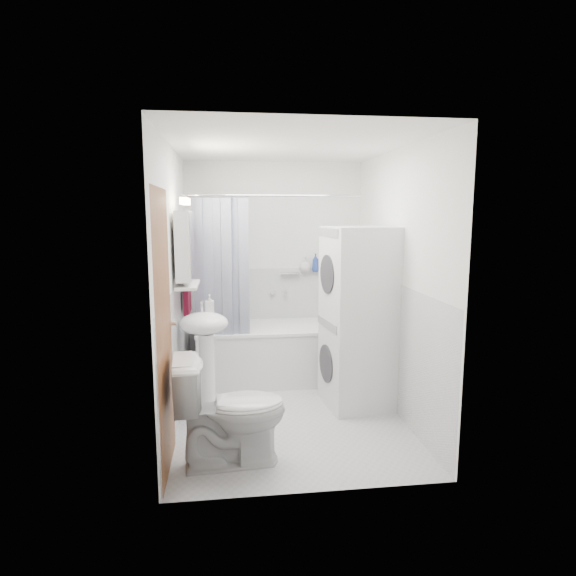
{
  "coord_description": "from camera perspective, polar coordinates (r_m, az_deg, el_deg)",
  "views": [
    {
      "loc": [
        -0.54,
        -4.19,
        1.83
      ],
      "look_at": [
        0.01,
        0.15,
        1.15
      ],
      "focal_mm": 30.0,
      "sensor_mm": 36.0,
      "label": 1
    }
  ],
  "objects": [
    {
      "name": "wainscot",
      "position": [
        4.68,
        -0.37,
        -6.36
      ],
      "size": [
        1.98,
        2.58,
        2.58
      ],
      "color": "white",
      "rests_on": "ground"
    },
    {
      "name": "toilet",
      "position": [
        3.64,
        -6.83,
        -14.27
      ],
      "size": [
        0.85,
        0.51,
        0.8
      ],
      "primitive_type": "imported",
      "rotation": [
        0.0,
        0.0,
        1.64
      ],
      "color": "white",
      "rests_on": "ground"
    },
    {
      "name": "shelf_bottle",
      "position": [
        4.2,
        -11.96,
        0.71
      ],
      "size": [
        0.07,
        0.18,
        0.07
      ],
      "primitive_type": "imported",
      "color": "gray",
      "rests_on": "shelf"
    },
    {
      "name": "sink",
      "position": [
        4.43,
        -9.82,
        -5.98
      ],
      "size": [
        0.44,
        0.37,
        1.04
      ],
      "color": "white",
      "rests_on": "ground"
    },
    {
      "name": "floor",
      "position": [
        4.6,
        0.09,
        -14.54
      ],
      "size": [
        2.6,
        2.6,
        0.0
      ],
      "primitive_type": "plane",
      "color": "silver",
      "rests_on": "ground"
    },
    {
      "name": "shower_curtain",
      "position": [
        4.83,
        -7.84,
        1.89
      ],
      "size": [
        0.55,
        0.02,
        1.45
      ],
      "color": "#131D43",
      "rests_on": "curtain_rod"
    },
    {
      "name": "shower_caddy",
      "position": [
        5.52,
        0.22,
        1.79
      ],
      "size": [
        0.22,
        0.06,
        0.02
      ],
      "primitive_type": "cube",
      "color": "silver",
      "rests_on": "room_walls"
    },
    {
      "name": "door",
      "position": [
        3.76,
        -13.36,
        -4.12
      ],
      "size": [
        0.05,
        2.0,
        2.0
      ],
      "color": "brown",
      "rests_on": "ground"
    },
    {
      "name": "room_walls",
      "position": [
        4.24,
        0.1,
        4.24
      ],
      "size": [
        2.6,
        2.6,
        2.6
      ],
      "color": "white",
      "rests_on": "ground"
    },
    {
      "name": "towel",
      "position": [
        4.82,
        -11.95,
        2.42
      ],
      "size": [
        0.07,
        0.37,
        0.89
      ],
      "color": "#5E0D1C",
      "rests_on": "room_walls"
    },
    {
      "name": "shampoo_b",
      "position": [
        5.56,
        3.27,
        2.36
      ],
      "size": [
        0.08,
        0.21,
        0.08
      ],
      "primitive_type": "imported",
      "color": "navy",
      "rests_on": "shower_caddy"
    },
    {
      "name": "soap_pump",
      "position": [
        4.53,
        -9.26,
        -2.44
      ],
      "size": [
        0.08,
        0.17,
        0.08
      ],
      "primitive_type": "imported",
      "color": "gray",
      "rests_on": "sink"
    },
    {
      "name": "shampoo_a",
      "position": [
        5.54,
        2.05,
        2.6
      ],
      "size": [
        0.13,
        0.17,
        0.13
      ],
      "primitive_type": "imported",
      "color": "gray",
      "rests_on": "shower_caddy"
    },
    {
      "name": "shelf",
      "position": [
        4.35,
        -11.78,
        0.37
      ],
      "size": [
        0.18,
        0.54,
        0.02
      ],
      "primitive_type": "cube",
      "color": "silver",
      "rests_on": "room_walls"
    },
    {
      "name": "medicine_cabinet",
      "position": [
        4.32,
        -12.13,
        5.16
      ],
      "size": [
        0.13,
        0.5,
        0.71
      ],
      "color": "white",
      "rests_on": "room_walls"
    },
    {
      "name": "curtain_rod",
      "position": [
        4.82,
        -1.77,
        10.89
      ],
      "size": [
        1.78,
        0.02,
        0.02
      ],
      "primitive_type": "cylinder",
      "rotation": [
        0.0,
        1.57,
        0.0
      ],
      "color": "silver",
      "rests_on": "room_walls"
    },
    {
      "name": "shelf_cup",
      "position": [
        4.46,
        -11.69,
        1.39
      ],
      "size": [
        0.1,
        0.09,
        0.1
      ],
      "primitive_type": "imported",
      "color": "gray",
      "rests_on": "shelf"
    },
    {
      "name": "tub_spout",
      "position": [
        5.55,
        -0.31,
        -0.45
      ],
      "size": [
        0.04,
        0.12,
        0.04
      ],
      "primitive_type": "cylinder",
      "rotation": [
        1.57,
        0.0,
        0.0
      ],
      "color": "silver",
      "rests_on": "room_walls"
    },
    {
      "name": "washer_dryer",
      "position": [
        4.58,
        8.34,
        -3.51
      ],
      "size": [
        0.68,
        0.67,
        1.71
      ],
      "rotation": [
        0.0,
        0.0,
        0.12
      ],
      "color": "white",
      "rests_on": "ground"
    },
    {
      "name": "bathtub",
      "position": [
        5.34,
        -2.02,
        -7.35
      ],
      "size": [
        1.6,
        0.76,
        0.61
      ],
      "color": "white",
      "rests_on": "ground"
    }
  ]
}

